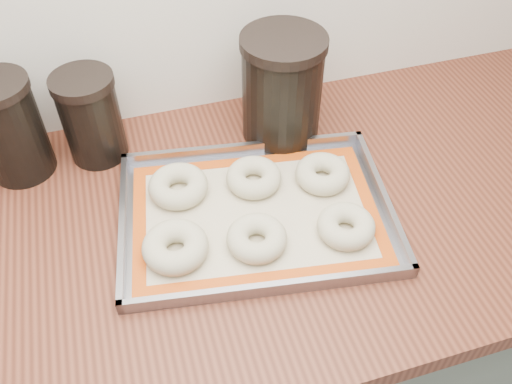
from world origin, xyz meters
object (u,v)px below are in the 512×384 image
object	(u,v)px
baking_tray	(256,213)
bagel_front_left	(175,247)
bagel_front_mid	(257,238)
bagel_front_right	(346,226)
canister_right	(282,88)
canister_left	(9,128)
bagel_back_left	(178,186)
bagel_back_mid	(254,177)
canister_mid	(91,117)
bagel_back_right	(323,174)

from	to	relation	value
baking_tray	bagel_front_left	size ratio (longest dim) A/B	4.73
bagel_front_mid	bagel_front_right	bearing A→B (deg)	-6.98
bagel_front_left	canister_right	bearing A→B (deg)	43.65
bagel_front_right	canister_right	xyz separation A→B (m)	(-0.02, 0.29, 0.08)
canister_left	bagel_back_left	bearing A→B (deg)	-30.03
canister_left	bagel_front_right	bearing A→B (deg)	-32.36
bagel_back_mid	canister_right	distance (m)	0.18
bagel_front_left	bagel_back_left	bearing A→B (deg)	76.97
bagel_front_left	baking_tray	bearing A→B (deg)	17.12
bagel_front_right	canister_right	distance (m)	0.30
bagel_front_right	canister_mid	bearing A→B (deg)	138.57
baking_tray	canister_right	bearing A→B (deg)	60.99
bagel_front_left	bagel_front_mid	distance (m)	0.13
bagel_front_mid	canister_right	size ratio (longest dim) A/B	0.46
canister_left	canister_mid	xyz separation A→B (m)	(0.14, 0.00, -0.01)
bagel_front_mid	canister_left	size ratio (longest dim) A/B	0.51
canister_mid	canister_right	xyz separation A→B (m)	(0.35, -0.04, 0.02)
bagel_back_left	canister_left	size ratio (longest dim) A/B	0.55
canister_left	canister_right	size ratio (longest dim) A/B	0.90
bagel_back_right	baking_tray	bearing A→B (deg)	-162.76
canister_left	canister_mid	size ratio (longest dim) A/B	1.11
baking_tray	bagel_front_right	bearing A→B (deg)	-32.65
bagel_back_mid	canister_mid	world-z (taller)	canister_mid
baking_tray	canister_left	bearing A→B (deg)	147.75
bagel_front_right	canister_mid	distance (m)	0.50
baking_tray	bagel_front_right	xyz separation A→B (m)	(0.13, -0.08, 0.02)
bagel_back_mid	canister_mid	size ratio (longest dim) A/B	0.58
bagel_back_mid	bagel_back_right	size ratio (longest dim) A/B	1.00
canister_mid	canister_left	bearing A→B (deg)	-178.43
bagel_back_right	canister_left	world-z (taller)	canister_left
bagel_front_right	bagel_back_right	world-z (taller)	same
bagel_front_mid	bagel_back_left	bearing A→B (deg)	122.83
baking_tray	canister_right	xyz separation A→B (m)	(0.11, 0.20, 0.10)
bagel_front_left	canister_mid	distance (m)	0.31
bagel_back_right	canister_right	distance (m)	0.18
baking_tray	bagel_back_right	world-z (taller)	bagel_back_right
bagel_back_right	canister_left	bearing A→B (deg)	159.23
bagel_back_right	bagel_front_right	bearing A→B (deg)	-94.09
bagel_back_mid	bagel_back_left	bearing A→B (deg)	172.74
canister_mid	canister_right	distance (m)	0.36
bagel_back_right	canister_right	size ratio (longest dim) A/B	0.47
bagel_back_left	bagel_back_mid	bearing A→B (deg)	-7.26
bagel_front_left	canister_right	xyz separation A→B (m)	(0.26, 0.25, 0.08)
bagel_back_mid	bagel_back_right	world-z (taller)	bagel_back_right
bagel_front_mid	bagel_front_right	size ratio (longest dim) A/B	1.02
bagel_front_mid	bagel_back_left	xyz separation A→B (m)	(-0.10, 0.15, 0.00)
bagel_front_mid	bagel_back_right	distance (m)	0.19
bagel_back_right	canister_left	distance (m)	0.56
baking_tray	bagel_front_mid	world-z (taller)	bagel_front_mid
bagel_front_right	canister_right	world-z (taller)	canister_right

